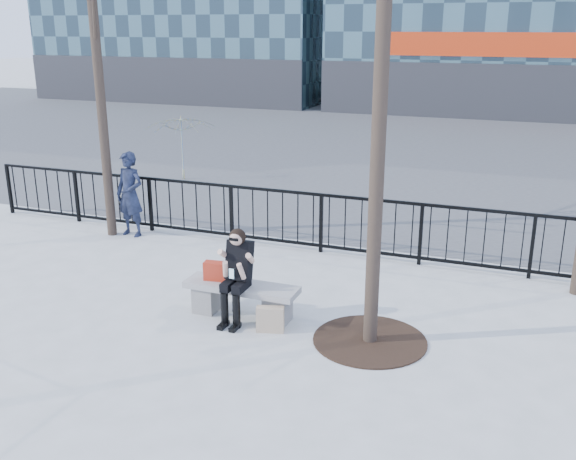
% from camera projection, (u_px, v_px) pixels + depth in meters
% --- Properties ---
extents(ground, '(120.00, 120.00, 0.00)m').
position_uv_depth(ground, '(242.00, 316.00, 9.18)').
color(ground, '#A4A59F').
rests_on(ground, ground).
extents(street_surface, '(60.00, 23.00, 0.01)m').
position_uv_depth(street_surface, '(422.00, 144.00, 22.52)').
color(street_surface, '#474747').
rests_on(street_surface, ground).
extents(railing, '(14.00, 0.06, 1.10)m').
position_uv_depth(railing, '(311.00, 222.00, 11.68)').
color(railing, black).
rests_on(railing, ground).
extents(tree_grate, '(1.50, 1.50, 0.02)m').
position_uv_depth(tree_grate, '(370.00, 340.00, 8.44)').
color(tree_grate, black).
rests_on(tree_grate, ground).
extents(bench_main, '(1.65, 0.46, 0.49)m').
position_uv_depth(bench_main, '(242.00, 297.00, 9.09)').
color(bench_main, slate).
rests_on(bench_main, ground).
extents(seated_woman, '(0.50, 0.64, 1.34)m').
position_uv_depth(seated_woman, '(236.00, 276.00, 8.84)').
color(seated_woman, black).
rests_on(seated_woman, ground).
extents(handbag, '(0.35, 0.20, 0.27)m').
position_uv_depth(handbag, '(216.00, 271.00, 9.15)').
color(handbag, '#B62B16').
rests_on(handbag, bench_main).
extents(shopping_bag, '(0.40, 0.23, 0.35)m').
position_uv_depth(shopping_bag, '(270.00, 319.00, 8.67)').
color(shopping_bag, beige).
rests_on(shopping_bag, ground).
extents(standing_man, '(0.65, 0.46, 1.67)m').
position_uv_depth(standing_man, '(130.00, 194.00, 12.48)').
color(standing_man, black).
rests_on(standing_man, ground).
extents(vendor_umbrella, '(2.11, 2.14, 1.71)m').
position_uv_depth(vendor_umbrella, '(181.00, 148.00, 17.03)').
color(vendor_umbrella, yellow).
rests_on(vendor_umbrella, ground).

